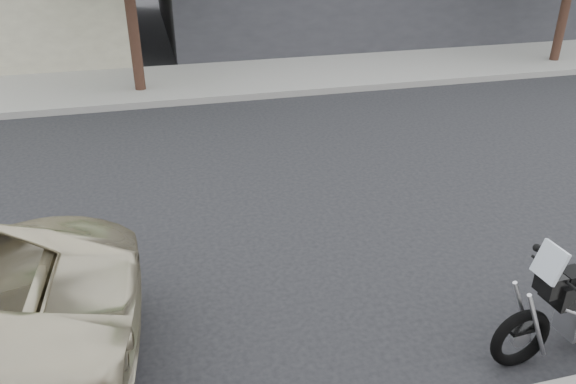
# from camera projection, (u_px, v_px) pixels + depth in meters

# --- Properties ---
(ground) EXTENTS (120.00, 120.00, 0.00)m
(ground) POSITION_uv_depth(u_px,v_px,m) (291.00, 205.00, 8.23)
(ground) COLOR black
(ground) RESTS_ON ground
(far_sidewalk) EXTENTS (44.00, 3.00, 0.15)m
(far_sidewalk) POSITION_uv_depth(u_px,v_px,m) (224.00, 80.00, 13.79)
(far_sidewalk) COLOR gray
(far_sidewalk) RESTS_ON ground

